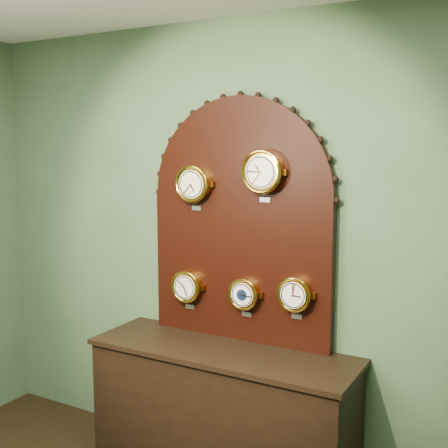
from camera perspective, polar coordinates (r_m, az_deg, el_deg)
The scene contains 8 objects.
wall_back at distance 3.56m, azimuth 1.97°, elevation -2.39°, with size 4.00×4.00×0.00m, color #436042.
shop_counter at distance 3.66m, azimuth -0.16°, elevation -18.69°, with size 1.60×0.50×0.80m, color black.
display_board at distance 3.49m, azimuth 1.61°, elevation 1.14°, with size 1.26×0.06×1.53m.
roman_clock at distance 3.56m, azimuth -3.07°, elevation 4.02°, with size 0.24×0.08×0.29m.
arabic_clock at distance 3.32m, azimuth 3.88°, elevation 5.21°, with size 0.26×0.08×0.31m.
hygrometer at distance 3.69m, azimuth -3.71°, elevation -6.24°, with size 0.21×0.08×0.26m.
barometer at distance 3.49m, azimuth 2.05°, elevation -6.99°, with size 0.20×0.08×0.25m.
tide_clock at distance 3.35m, azimuth 7.11°, elevation -6.97°, with size 0.21×0.08×0.26m.
Camera 1 is at (1.61, -0.62, 2.04)m, focal length 45.76 mm.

